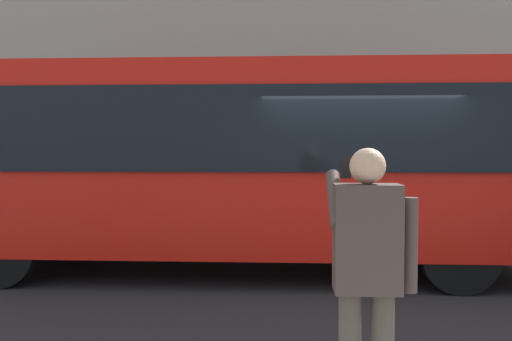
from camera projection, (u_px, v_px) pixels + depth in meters
name	position (u px, v px, depth m)	size (l,w,h in m)	color
ground_plane	(353.00, 280.00, 7.57)	(60.00, 60.00, 0.00)	#232326
red_bus	(231.00, 159.00, 8.06)	(9.05, 2.54, 3.08)	red
pedestrian_photographer	(367.00, 264.00, 3.30)	(0.53, 0.52, 1.70)	#4C4238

